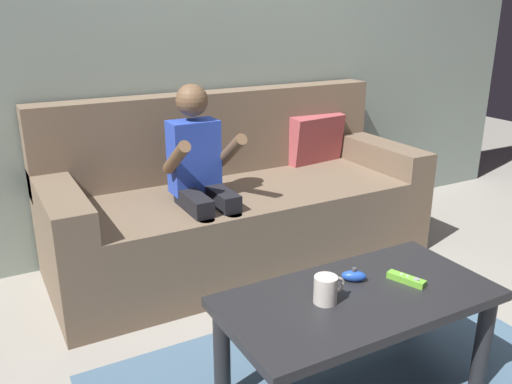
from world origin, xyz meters
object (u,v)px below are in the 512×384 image
Objects in this scene: couch at (238,205)px; coffee_table at (358,312)px; game_remote_lime_near_edge at (406,279)px; coffee_mug at (326,289)px; person_seated_on_couch at (202,176)px; nunchuk_blue at (354,276)px.

coffee_table is at bearing -97.27° from couch.
game_remote_lime_near_edge is 1.22× the size of coffee_mug.
coffee_table is (0.13, -1.05, -0.23)m from person_seated_on_couch.
game_remote_lime_near_edge is 1.45× the size of nunchuk_blue.
person_seated_on_couch is at bearing 107.64° from game_remote_lime_near_edge.
game_remote_lime_near_edge is at bearing -4.11° from coffee_table.
game_remote_lime_near_edge is at bearing -72.36° from person_seated_on_couch.
nunchuk_blue is at bearing 62.45° from coffee_table.
coffee_table is 8.24× the size of coffee_mug.
person_seated_on_couch is 1.04× the size of coffee_table.
nunchuk_blue is (0.04, 0.08, 0.09)m from coffee_table.
coffee_mug is (0.00, -1.03, -0.11)m from person_seated_on_couch.
coffee_mug is at bearing -89.84° from person_seated_on_couch.
game_remote_lime_near_edge is 0.34m from coffee_mug.
couch reaches higher than game_remote_lime_near_edge.
coffee_mug is (-0.17, -0.07, 0.03)m from nunchuk_blue.
person_seated_on_couch reaches higher than nunchuk_blue.
person_seated_on_couch is 7.04× the size of game_remote_lime_near_edge.
coffee_mug reaches higher than nunchuk_blue.
nunchuk_blue reaches higher than coffee_table.
couch is 1.27m from coffee_mug.
game_remote_lime_near_edge is (0.34, -1.06, -0.15)m from person_seated_on_couch.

